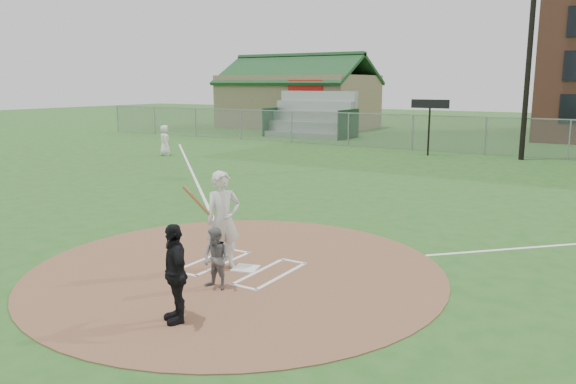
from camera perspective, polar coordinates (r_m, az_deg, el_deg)
The scene contains 14 objects.
ground at distance 11.61m, azimuth -5.22°, elevation -7.93°, with size 140.00×140.00×0.00m, color #25551D.
dirt_circle at distance 11.60m, azimuth -5.22°, elevation -7.88°, with size 8.40×8.40×0.02m, color brown.
home_plate at distance 11.59m, azimuth -4.33°, elevation -7.75°, with size 0.48×0.48×0.03m, color white.
foul_line_third at distance 23.95m, azimuth -9.64°, elevation 1.83°, with size 0.10×24.00×0.01m, color white.
catcher at distance 10.43m, azimuth -7.29°, elevation -6.73°, with size 0.56×0.44×1.15m, color slate.
umpire at distance 9.10m, azimuth -11.41°, elevation -8.06°, with size 0.94×0.39×1.60m, color black.
ondeck_player at distance 30.35m, azimuth -12.42°, elevation 5.15°, with size 0.78×0.51×1.59m, color white.
batters_boxes at distance 11.71m, azimuth -4.78°, elevation -7.62°, with size 2.08×1.88×0.01m.
batter_at_plate at distance 11.41m, azimuth -6.62°, elevation -2.89°, with size 0.94×1.07×2.02m.
outfield_fence at distance 31.59m, azimuth 19.43°, elevation 5.40°, with size 56.08×0.08×2.03m.
bleachers at distance 40.15m, azimuth 2.27°, elevation 7.90°, with size 6.08×3.20×3.20m.
clubhouse at distance 48.49m, azimuth 1.05°, elevation 9.38°, with size 12.20×8.71×6.23m.
light_pole at distance 30.26m, azimuth 23.54°, elevation 15.53°, with size 1.20×0.30×12.22m.
scoreboard_sign at distance 30.40m, azimuth 14.21°, elevation 8.08°, with size 2.00×0.10×2.93m.
Camera 1 is at (6.61, -8.77, 3.76)m, focal length 35.00 mm.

